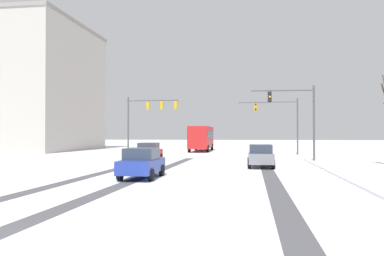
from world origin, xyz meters
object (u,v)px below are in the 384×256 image
object	(u,v)px
traffic_signal_far_left	(148,112)
car_blue_third	(142,163)
car_grey_second	(261,156)
office_building_far_left_block	(5,88)
bus_oncoming	(202,137)
traffic_signal_far_right	(280,116)
traffic_signal_near_right	(297,110)
car_red_lead	(149,152)

from	to	relation	value
traffic_signal_far_left	car_blue_third	xyz separation A→B (m)	(5.59, -22.05, -3.97)
car_grey_second	office_building_far_left_block	bearing A→B (deg)	146.00
office_building_far_left_block	car_blue_third	bearing A→B (deg)	-47.18
traffic_signal_far_left	bus_oncoming	bearing A→B (deg)	68.79
traffic_signal_far_right	office_building_far_left_block	xyz separation A→B (m)	(-39.51, 6.61, 4.68)
car_blue_third	bus_oncoming	size ratio (longest dim) A/B	0.37
bus_oncoming	traffic_signal_far_left	bearing A→B (deg)	-111.21
car_grey_second	car_blue_third	bearing A→B (deg)	-129.00
car_blue_third	traffic_signal_far_left	bearing A→B (deg)	104.23
traffic_signal_far_left	office_building_far_left_block	bearing A→B (deg)	156.58
traffic_signal_near_right	car_red_lead	xyz separation A→B (m)	(-12.56, -1.49, -3.57)
office_building_far_left_block	traffic_signal_far_right	bearing A→B (deg)	-9.50
traffic_signal_near_right	traffic_signal_far_left	bearing A→B (deg)	152.06
traffic_signal_far_right	traffic_signal_far_left	distance (m)	15.29
office_building_far_left_block	car_red_lead	bearing A→B (deg)	-36.48
car_grey_second	bus_oncoming	world-z (taller)	bus_oncoming
traffic_signal_near_right	office_building_far_left_block	bearing A→B (deg)	154.82
traffic_signal_far_right	car_grey_second	distance (m)	18.78
traffic_signal_near_right	bus_oncoming	bearing A→B (deg)	118.46
car_red_lead	traffic_signal_far_right	bearing A→B (deg)	48.60
car_grey_second	traffic_signal_far_left	bearing A→B (deg)	130.47
traffic_signal_far_right	car_blue_third	distance (m)	27.96
office_building_far_left_block	traffic_signal_far_left	bearing A→B (deg)	-23.42
car_grey_second	car_blue_third	world-z (taller)	same
bus_oncoming	car_red_lead	bearing A→B (deg)	-95.03
car_grey_second	office_building_far_left_block	size ratio (longest dim) A/B	0.17
traffic_signal_far_left	car_red_lead	bearing A→B (deg)	-74.49
car_red_lead	office_building_far_left_block	xyz separation A→B (m)	(-27.44, 20.29, 8.34)
car_red_lead	car_grey_second	xyz separation A→B (m)	(9.38, -4.54, 0.00)
car_red_lead	traffic_signal_near_right	bearing A→B (deg)	6.78
traffic_signal_far_right	traffic_signal_near_right	bearing A→B (deg)	-87.70
traffic_signal_near_right	office_building_far_left_block	size ratio (longest dim) A/B	0.27
car_red_lead	car_blue_third	xyz separation A→B (m)	(2.94, -12.49, 0.00)
traffic_signal_far_right	bus_oncoming	size ratio (longest dim) A/B	0.62
traffic_signal_near_right	office_building_far_left_block	xyz separation A→B (m)	(-40.00, 18.80, 4.77)
traffic_signal_far_left	car_blue_third	distance (m)	23.10
traffic_signal_far_right	traffic_signal_near_right	xyz separation A→B (m)	(0.49, -12.19, -0.09)
car_grey_second	traffic_signal_near_right	bearing A→B (deg)	62.24
traffic_signal_near_right	office_building_far_left_block	distance (m)	44.45
car_red_lead	car_blue_third	world-z (taller)	same
traffic_signal_far_left	car_grey_second	distance (m)	18.96
traffic_signal_far_right	car_grey_second	xyz separation A→B (m)	(-2.69, -18.23, -3.66)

